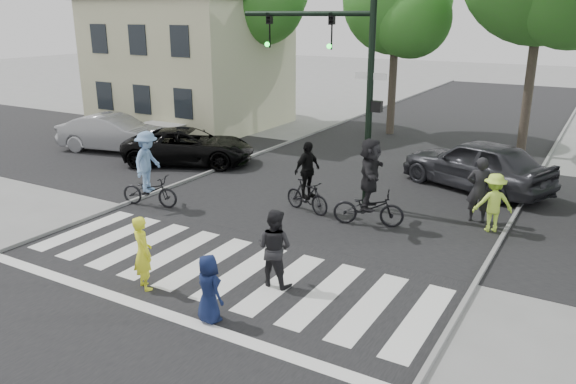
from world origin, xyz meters
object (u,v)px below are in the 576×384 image
cyclist_left (148,174)px  cyclist_mid (307,184)px  pedestrian_woman (143,253)px  pedestrian_adult (274,248)px  car_grey (476,164)px  car_suv (189,146)px  car_silver (114,133)px  cyclist_right (369,187)px  traffic_signal (342,71)px  pedestrian_child (209,289)px

cyclist_left → cyclist_mid: cyclist_left is taller
pedestrian_woman → pedestrian_adult: size_ratio=0.95×
car_grey → car_suv: bearing=-56.5°
cyclist_left → car_suv: 4.88m
pedestrian_adult → car_silver: 13.74m
cyclist_left → car_grey: (7.84, 6.50, -0.14)m
cyclist_left → car_suv: bearing=116.1°
cyclist_left → cyclist_mid: (4.22, 1.86, -0.13)m
pedestrian_adult → cyclist_mid: 4.58m
pedestrian_woman → cyclist_right: 6.24m
traffic_signal → cyclist_left: (-4.73, -2.87, -2.94)m
cyclist_mid → car_suv: cyclist_mid is taller
cyclist_right → car_silver: (-12.26, 2.66, -0.31)m
car_suv → car_silver: bearing=64.8°
pedestrian_adult → car_suv: 10.46m
traffic_signal → cyclist_mid: traffic_signal is taller
car_suv → traffic_signal: bearing=-127.0°
cyclist_right → car_suv: cyclist_right is taller
traffic_signal → pedestrian_woman: 7.56m
cyclist_mid → car_silver: size_ratio=0.45×
traffic_signal → pedestrian_woman: bearing=-99.7°
traffic_signal → car_suv: size_ratio=1.25×
car_silver → cyclist_mid: bearing=-117.9°
car_suv → car_grey: 10.21m
car_silver → car_grey: car_grey is taller
pedestrian_woman → car_grey: bearing=-88.0°
cyclist_mid → cyclist_left: bearing=-156.2°
cyclist_left → cyclist_mid: size_ratio=1.09×
pedestrian_child → car_grey: (2.32, 10.78, 0.18)m
car_silver → pedestrian_child: bearing=-140.7°
pedestrian_woman → pedestrian_child: (1.95, -0.35, -0.13)m
traffic_signal → cyclist_left: traffic_signal is taller
pedestrian_adult → car_grey: (2.06, 8.94, -0.00)m
car_suv → car_silver: (-3.98, 0.04, 0.08)m
cyclist_mid → cyclist_right: size_ratio=0.86×
car_silver → traffic_signal: bearing=-112.1°
traffic_signal → cyclist_left: 6.26m
pedestrian_woman → cyclist_left: bearing=-23.4°
cyclist_right → car_grey: 5.05m
cyclist_right → car_grey: cyclist_right is taller
pedestrian_child → cyclist_mid: 6.28m
pedestrian_adult → pedestrian_woman: bearing=33.1°
cyclist_left → car_silver: cyclist_left is taller
traffic_signal → pedestrian_child: bearing=-83.7°
cyclist_left → car_grey: bearing=39.7°
traffic_signal → pedestrian_child: size_ratio=4.61×
pedestrian_adult → car_grey: size_ratio=0.34×
pedestrian_child → cyclist_mid: bearing=-59.3°
cyclist_mid → pedestrian_adult: bearing=-70.0°
cyclist_right → car_silver: size_ratio=0.52×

